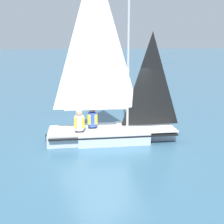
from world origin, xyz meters
TOP-DOWN VIEW (x-y plane):
  - ground_plane at (0.00, 0.00)m, footprint 260.00×260.00m
  - sailboat_main at (-0.03, 0.00)m, footprint 4.54×1.90m
  - sailor_helm at (-0.66, 0.22)m, footprint 0.36×0.32m
  - sailor_crew at (-1.15, -0.12)m, footprint 0.36×0.32m

SIDE VIEW (x-z plane):
  - ground_plane at x=0.00m, z-range 0.00..0.00m
  - sailor_helm at x=-0.66m, z-range 0.05..1.21m
  - sailor_crew at x=-1.15m, z-range 0.05..1.21m
  - sailboat_main at x=-0.03m, z-range -2.22..3.91m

